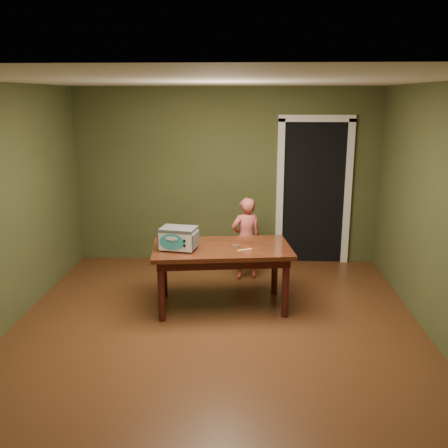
% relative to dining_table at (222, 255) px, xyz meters
% --- Properties ---
extents(floor, '(5.00, 5.00, 0.00)m').
position_rel_dining_table_xyz_m(floor, '(-0.03, -0.72, -0.65)').
color(floor, '#4F2D16').
rests_on(floor, ground).
extents(room_shell, '(4.52, 5.02, 2.61)m').
position_rel_dining_table_xyz_m(room_shell, '(-0.03, -0.72, 1.06)').
color(room_shell, '#464A27').
rests_on(room_shell, ground).
extents(doorway, '(1.10, 0.66, 2.25)m').
position_rel_dining_table_xyz_m(doorway, '(1.27, 2.06, 0.41)').
color(doorway, black).
rests_on(doorway, ground).
extents(dining_table, '(1.70, 1.09, 0.75)m').
position_rel_dining_table_xyz_m(dining_table, '(0.00, 0.00, 0.00)').
color(dining_table, black).
rests_on(dining_table, floor).
extents(toy_oven, '(0.46, 0.35, 0.26)m').
position_rel_dining_table_xyz_m(toy_oven, '(-0.49, -0.14, 0.24)').
color(toy_oven, '#4C4F54').
rests_on(toy_oven, dining_table).
extents(baking_pan, '(0.10, 0.10, 0.02)m').
position_rel_dining_table_xyz_m(baking_pan, '(0.16, -0.00, 0.11)').
color(baking_pan, silver).
rests_on(baking_pan, dining_table).
extents(spatula, '(0.17, 0.10, 0.01)m').
position_rel_dining_table_xyz_m(spatula, '(0.27, -0.13, 0.10)').
color(spatula, '#EFC468').
rests_on(spatula, dining_table).
extents(child, '(0.48, 0.39, 1.14)m').
position_rel_dining_table_xyz_m(child, '(0.28, 0.98, -0.08)').
color(child, '#D55A57').
rests_on(child, floor).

